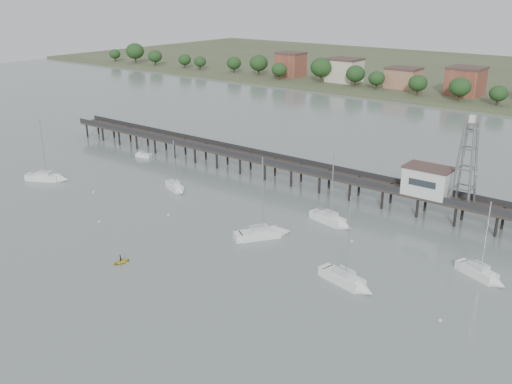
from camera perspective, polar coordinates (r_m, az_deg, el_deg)
ground_plane at (r=80.65m, az=-18.85°, el=-10.72°), size 500.00×500.00×0.00m
pier at (r=118.87m, az=5.45°, el=2.19°), size 150.00×5.00×5.50m
pier_building at (r=107.40m, az=16.78°, el=1.10°), size 8.40×5.40×5.30m
lattice_tower at (r=104.14m, az=20.32°, el=2.69°), size 3.20×3.20×15.50m
sailboat_e at (r=88.58m, az=21.89°, el=-7.79°), size 7.70×4.91×12.38m
sailboat_d at (r=81.71m, az=9.47°, el=-8.92°), size 8.83×4.29×14.00m
sailboat_b at (r=118.23m, az=-7.94°, el=0.38°), size 6.86×4.17×11.08m
sailboat_a at (r=131.29m, az=-19.80°, el=1.34°), size 8.88×6.44×14.37m
sailboat_c at (r=95.94m, az=1.23°, el=-4.13°), size 7.23×8.95×14.82m
sailboat_f at (r=101.56m, az=7.86°, el=-2.92°), size 8.55×3.95×13.61m
white_tender at (r=143.84m, az=-11.20°, el=3.62°), size 4.11×2.56×1.49m
yellow_dinghy at (r=89.77m, az=-13.36°, el=-6.91°), size 1.88×0.79×2.55m
dinghy_occupant at (r=89.77m, az=-13.36°, el=-6.91°), size 0.49×1.20×0.28m
mooring_buoys at (r=98.25m, az=-4.50°, el=-3.95°), size 74.40×21.01×0.39m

